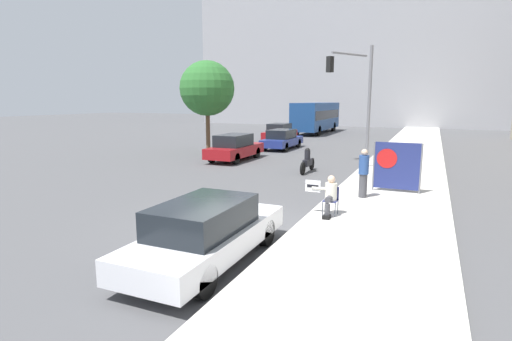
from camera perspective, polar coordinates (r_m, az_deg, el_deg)
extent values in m
plane|color=#4F4F51|center=(11.20, -3.53, -8.13)|extent=(160.00, 160.00, 0.00)
cube|color=beige|center=(24.71, 20.72, 1.42)|extent=(3.95, 90.00, 0.15)
cube|color=#99999E|center=(62.23, 18.29, 22.05)|extent=(52.00, 12.00, 33.98)
cylinder|color=#474C56|center=(11.87, 9.48, -5.41)|extent=(0.03, 0.03, 0.42)
cylinder|color=#474C56|center=(11.79, 11.23, -5.57)|extent=(0.03, 0.03, 0.42)
cylinder|color=#474C56|center=(12.21, 9.92, -4.98)|extent=(0.03, 0.03, 0.42)
cylinder|color=#474C56|center=(12.13, 11.62, -5.13)|extent=(0.03, 0.03, 0.42)
cube|color=navy|center=(11.94, 10.59, -4.26)|extent=(0.40, 0.40, 0.02)
cube|color=navy|center=(12.08, 10.83, -3.13)|extent=(0.40, 0.02, 0.38)
cylinder|color=#424247|center=(11.77, 10.43, -3.97)|extent=(0.18, 0.42, 0.18)
cylinder|color=#424247|center=(11.65, 10.13, -5.72)|extent=(0.16, 0.16, 0.42)
cube|color=black|center=(11.64, 10.04, -6.54)|extent=(0.20, 0.28, 0.10)
cylinder|color=silver|center=(11.91, 10.67, -2.97)|extent=(0.34, 0.34, 0.52)
sphere|color=beige|center=(11.83, 10.73, -1.22)|extent=(0.22, 0.22, 0.22)
cylinder|color=silver|center=(11.89, 9.06, -2.54)|extent=(0.45, 0.09, 0.09)
cube|color=white|center=(11.93, 8.12, -2.22)|extent=(0.46, 0.02, 0.35)
cube|color=black|center=(11.92, 8.11, -2.23)|extent=(0.35, 0.01, 0.08)
cylinder|color=#424247|center=(14.34, 15.03, -2.10)|extent=(0.28, 0.28, 0.82)
cylinder|color=navy|center=(14.21, 15.17, 0.81)|extent=(0.34, 0.34, 0.65)
sphere|color=beige|center=(14.15, 15.25, 2.54)|extent=(0.22, 0.22, 0.22)
cylinder|color=black|center=(16.27, 20.33, -0.94)|extent=(0.28, 0.28, 0.84)
cylinder|color=#9E9EA3|center=(16.15, 20.49, 1.70)|extent=(0.34, 0.34, 0.67)
sphere|color=tan|center=(16.10, 20.59, 3.26)|extent=(0.22, 0.22, 0.22)
cylinder|color=slate|center=(15.56, 16.46, 0.64)|extent=(0.06, 0.06, 1.83)
cylinder|color=slate|center=(15.44, 22.49, 0.22)|extent=(0.06, 0.06, 1.83)
cube|color=navy|center=(15.47, 19.47, 0.61)|extent=(1.64, 0.02, 1.73)
cylinder|color=red|center=(15.44, 18.19, 1.64)|extent=(0.72, 0.01, 0.72)
cylinder|color=slate|center=(20.89, 15.83, 8.67)|extent=(0.16, 0.16, 5.97)
cylinder|color=slate|center=(21.85, 13.26, 15.88)|extent=(1.40, 2.41, 0.11)
cube|color=black|center=(22.69, 10.52, 14.68)|extent=(0.41, 0.41, 0.84)
sphere|color=green|center=(22.67, 10.50, 13.98)|extent=(0.18, 0.18, 0.18)
cube|color=silver|center=(8.83, -6.84, -9.64)|extent=(1.73, 4.65, 0.50)
cube|color=black|center=(8.51, -7.56, -6.48)|extent=(1.49, 2.42, 0.61)
cylinder|color=black|center=(10.44, -6.35, -7.69)|extent=(0.22, 0.64, 0.64)
cylinder|color=black|center=(9.80, 1.41, -8.83)|extent=(0.22, 0.64, 0.64)
cylinder|color=black|center=(8.24, -16.75, -13.02)|extent=(0.22, 0.64, 0.64)
cylinder|color=black|center=(7.41, -7.47, -15.36)|extent=(0.22, 0.64, 0.64)
cube|color=maroon|center=(23.53, -3.00, 2.86)|extent=(1.74, 4.59, 0.58)
cube|color=black|center=(23.30, -3.21, 4.34)|extent=(1.49, 2.38, 0.67)
cylinder|color=black|center=(25.16, -3.07, 2.76)|extent=(0.22, 0.64, 0.64)
cylinder|color=black|center=(24.51, 0.09, 2.59)|extent=(0.22, 0.64, 0.64)
cylinder|color=black|center=(22.68, -6.32, 1.92)|extent=(0.22, 0.64, 0.64)
cylinder|color=black|center=(21.97, -2.90, 1.71)|extent=(0.22, 0.64, 0.64)
cube|color=navy|center=(29.04, 3.78, 4.15)|extent=(1.73, 4.64, 0.52)
cube|color=black|center=(28.82, 3.66, 5.25)|extent=(1.48, 2.41, 0.62)
cylinder|color=black|center=(30.67, 3.38, 4.06)|extent=(0.22, 0.64, 0.64)
cylinder|color=black|center=(30.18, 6.06, 3.93)|extent=(0.22, 0.64, 0.64)
cylinder|color=black|center=(28.01, 1.31, 3.51)|extent=(0.22, 0.64, 0.64)
cylinder|color=black|center=(27.47, 4.21, 3.36)|extent=(0.22, 0.64, 0.64)
cube|color=maroon|center=(34.80, 3.45, 5.16)|extent=(1.72, 4.50, 0.58)
cube|color=black|center=(34.58, 3.36, 6.17)|extent=(1.48, 2.34, 0.67)
cylinder|color=black|center=(36.38, 3.11, 5.00)|extent=(0.22, 0.64, 0.64)
cylinder|color=black|center=(35.88, 5.36, 4.90)|extent=(0.22, 0.64, 0.64)
cylinder|color=black|center=(33.80, 1.42, 4.63)|extent=(0.22, 0.64, 0.64)
cylinder|color=black|center=(33.26, 3.82, 4.52)|extent=(0.22, 0.64, 0.64)
cube|color=navy|center=(43.55, 8.63, 7.72)|extent=(2.54, 10.51, 2.78)
cube|color=black|center=(43.54, 8.64, 7.93)|extent=(2.56, 9.99, 0.90)
cylinder|color=black|center=(47.05, 8.32, 6.28)|extent=(0.30, 1.04, 1.04)
cylinder|color=black|center=(46.50, 11.00, 6.16)|extent=(0.30, 1.04, 1.04)
cylinder|color=black|center=(40.82, 5.84, 5.78)|extent=(0.30, 1.04, 1.04)
cylinder|color=black|center=(40.19, 8.89, 5.65)|extent=(0.30, 1.04, 1.04)
cube|color=black|center=(19.69, 7.37, 1.14)|extent=(0.24, 0.92, 0.32)
cylinder|color=black|center=(19.59, 7.35, 2.09)|extent=(0.28, 0.28, 0.53)
sphere|color=black|center=(19.55, 7.37, 2.90)|extent=(0.24, 0.24, 0.24)
cylinder|color=black|center=(20.44, 7.98, 0.95)|extent=(0.10, 0.60, 0.60)
cylinder|color=black|center=(18.99, 6.70, 0.28)|extent=(0.10, 0.60, 0.60)
cylinder|color=brown|center=(26.92, -6.87, 5.70)|extent=(0.28, 0.28, 3.00)
sphere|color=#2D6B2D|center=(26.86, -7.00, 11.57)|extent=(3.59, 3.59, 3.59)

